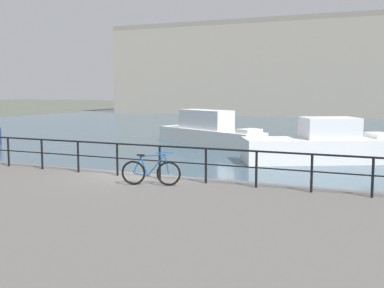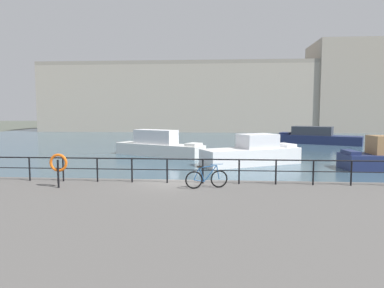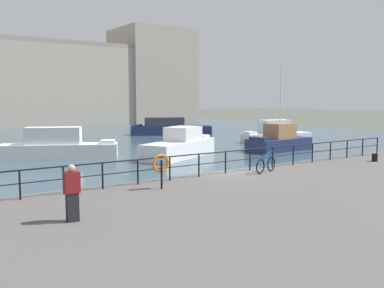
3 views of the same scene
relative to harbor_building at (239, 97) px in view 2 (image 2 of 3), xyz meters
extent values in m
plane|color=#4C5147|center=(-5.94, -54.33, -6.79)|extent=(240.00, 240.00, 0.00)
cube|color=#385160|center=(-5.94, -24.13, -6.79)|extent=(80.00, 60.00, 0.01)
cube|color=#565451|center=(-5.94, -60.83, -6.35)|extent=(56.00, 13.00, 0.90)
cube|color=#A89E8E|center=(-5.94, 0.01, -0.50)|extent=(65.70, 10.82, 12.59)
cube|color=gray|center=(20.41, 0.01, 1.65)|extent=(12.99, 11.90, 16.89)
cube|color=gray|center=(-5.94, -5.10, 6.14)|extent=(65.70, 0.60, 0.70)
cube|color=white|center=(-9.43, -39.18, -6.25)|extent=(8.52, 5.59, 1.07)
cube|color=silver|center=(-9.76, -39.02, -5.09)|extent=(4.20, 3.11, 1.25)
cube|color=white|center=(-6.22, -40.80, -5.60)|extent=(1.53, 1.68, 0.24)
cube|color=navy|center=(4.93, -45.40, -5.61)|extent=(0.83, 1.73, 0.24)
cube|color=navy|center=(8.10, -26.55, -6.26)|extent=(9.82, 6.26, 1.05)
cube|color=#333842|center=(7.36, -26.21, -5.20)|extent=(5.09, 3.84, 1.06)
cube|color=navy|center=(4.40, -24.86, -5.62)|extent=(1.77, 2.06, 0.24)
cube|color=white|center=(-1.70, -43.74, -6.17)|extent=(7.75, 5.53, 1.22)
cube|color=silver|center=(-1.21, -43.48, -5.04)|extent=(3.27, 2.98, 1.05)
cube|color=white|center=(1.11, -42.27, -5.44)|extent=(1.55, 1.84, 0.24)
cube|color=white|center=(9.55, -39.23, -5.78)|extent=(1.12, 1.45, 0.24)
cylinder|color=black|center=(-12.59, -55.08, -5.37)|extent=(0.07, 0.07, 1.05)
cylinder|color=black|center=(-11.03, -55.08, -5.37)|extent=(0.07, 0.07, 1.05)
cylinder|color=black|center=(-9.48, -55.08, -5.37)|extent=(0.07, 0.07, 1.05)
cylinder|color=black|center=(-7.93, -55.08, -5.37)|extent=(0.07, 0.07, 1.05)
cylinder|color=black|center=(-6.37, -55.08, -5.37)|extent=(0.07, 0.07, 1.05)
cylinder|color=black|center=(-4.82, -55.08, -5.37)|extent=(0.07, 0.07, 1.05)
cylinder|color=black|center=(-3.27, -55.08, -5.37)|extent=(0.07, 0.07, 1.05)
cylinder|color=black|center=(-1.71, -55.08, -5.37)|extent=(0.07, 0.07, 1.05)
cylinder|color=black|center=(-0.16, -55.08, -5.37)|extent=(0.07, 0.07, 1.05)
cylinder|color=black|center=(1.40, -55.08, -5.37)|extent=(0.07, 0.07, 1.05)
cylinder|color=black|center=(-5.60, -55.08, -4.85)|extent=(23.30, 0.06, 0.06)
cylinder|color=black|center=(-5.60, -55.08, -5.32)|extent=(23.30, 0.04, 0.04)
torus|color=black|center=(-4.12, -55.86, -5.54)|extent=(0.71, 0.26, 0.72)
torus|color=black|center=(-5.13, -56.15, -5.54)|extent=(0.71, 0.26, 0.72)
cylinder|color=#194C8C|center=(-4.47, -55.96, -5.30)|extent=(0.54, 0.19, 0.66)
cylinder|color=#194C8C|center=(-4.82, -56.06, -5.33)|extent=(0.23, 0.10, 0.58)
cylinder|color=#194C8C|center=(-4.57, -55.99, -5.01)|extent=(0.70, 0.24, 0.11)
cylinder|color=#194C8C|center=(-4.93, -56.09, -5.58)|extent=(0.42, 0.15, 0.12)
cylinder|color=#194C8C|center=(-5.02, -56.12, -5.29)|extent=(0.26, 0.11, 0.51)
cylinder|color=#194C8C|center=(-4.17, -55.87, -5.26)|extent=(0.14, 0.07, 0.57)
cube|color=black|center=(-4.91, -56.09, -5.01)|extent=(0.24, 0.15, 0.05)
cylinder|color=#194C8C|center=(-4.22, -55.89, -4.93)|extent=(0.51, 0.17, 0.02)
cylinder|color=black|center=(-10.65, -56.38, -5.32)|extent=(0.08, 0.08, 1.15)
torus|color=orange|center=(-10.65, -56.32, -4.88)|extent=(0.75, 0.11, 0.75)
camera|label=1|loc=(1.90, -67.91, -3.10)|focal=43.90mm
camera|label=2|loc=(-4.18, -69.94, -2.77)|focal=32.69mm
camera|label=3|loc=(-19.05, -70.79, -2.29)|focal=40.00mm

